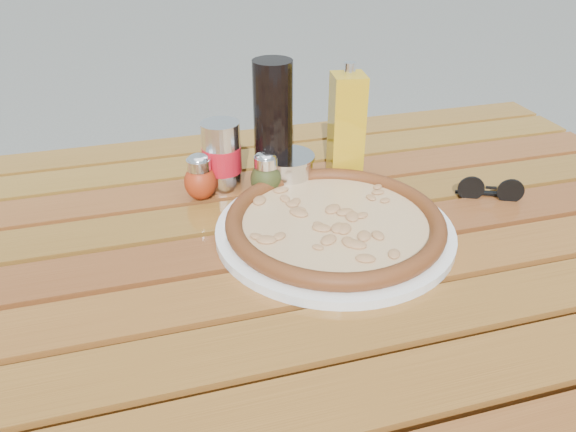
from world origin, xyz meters
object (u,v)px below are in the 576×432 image
object	(u,v)px
soda_can	(222,157)
sunglasses	(490,190)
dark_bottle	(273,126)
table	(292,280)
pizza	(335,221)
oregano_shaker	(266,175)
plate	(334,230)
olive_oil_cruet	(346,128)
parmesan_tin	(287,170)
pepper_shaker	(200,178)

from	to	relation	value
soda_can	sunglasses	size ratio (longest dim) A/B	1.11
dark_bottle	soda_can	size ratio (longest dim) A/B	1.83
table	sunglasses	xyz separation A→B (m)	(0.36, 0.03, 0.09)
dark_bottle	pizza	bearing A→B (deg)	-76.29
table	oregano_shaker	world-z (taller)	oregano_shaker
plate	dark_bottle	bearing A→B (deg)	103.71
olive_oil_cruet	sunglasses	xyz separation A→B (m)	(0.21, -0.14, -0.08)
pizza	dark_bottle	world-z (taller)	dark_bottle
table	pizza	xyz separation A→B (m)	(0.07, -0.00, 0.10)
table	parmesan_tin	distance (m)	0.21
dark_bottle	parmesan_tin	distance (m)	0.08
pizza	soda_can	distance (m)	0.24
table	sunglasses	distance (m)	0.37
oregano_shaker	olive_oil_cruet	xyz separation A→B (m)	(0.15, 0.03, 0.06)
table	plate	world-z (taller)	plate
plate	pizza	world-z (taller)	pizza
table	sunglasses	bearing A→B (deg)	5.04
pepper_shaker	olive_oil_cruet	distance (m)	0.27
pizza	olive_oil_cruet	distance (m)	0.21
pepper_shaker	parmesan_tin	distance (m)	0.15
soda_can	olive_oil_cruet	world-z (taller)	olive_oil_cruet
pepper_shaker	oregano_shaker	world-z (taller)	same
plate	pepper_shaker	size ratio (longest dim) A/B	4.39
pizza	parmesan_tin	size ratio (longest dim) A/B	4.29
olive_oil_cruet	pepper_shaker	bearing A→B (deg)	-178.85
plate	olive_oil_cruet	xyz separation A→B (m)	(0.08, 0.18, 0.09)
soda_can	pizza	bearing A→B (deg)	-56.20
oregano_shaker	soda_can	size ratio (longest dim) A/B	0.68
pepper_shaker	pizza	bearing A→B (deg)	-43.94
soda_can	parmesan_tin	xyz separation A→B (m)	(0.11, -0.03, -0.03)
pepper_shaker	sunglasses	xyz separation A→B (m)	(0.47, -0.14, -0.02)
table	dark_bottle	bearing A→B (deg)	83.44
table	pepper_shaker	distance (m)	0.23
plate	sunglasses	bearing A→B (deg)	6.80
olive_oil_cruet	parmesan_tin	world-z (taller)	olive_oil_cruet
parmesan_tin	sunglasses	world-z (taller)	parmesan_tin
oregano_shaker	dark_bottle	distance (m)	0.08
plate	parmesan_tin	xyz separation A→B (m)	(-0.03, 0.17, 0.02)
table	pepper_shaker	size ratio (longest dim) A/B	17.07
pepper_shaker	soda_can	distance (m)	0.06
plate	pepper_shaker	world-z (taller)	pepper_shaker
oregano_shaker	sunglasses	bearing A→B (deg)	-17.86
table	plate	bearing A→B (deg)	-2.71
table	pizza	world-z (taller)	pizza
pepper_shaker	parmesan_tin	size ratio (longest dim) A/B	0.78
pizza	pepper_shaker	distance (m)	0.25
dark_bottle	soda_can	world-z (taller)	dark_bottle
soda_can	dark_bottle	bearing A→B (deg)	-8.36
olive_oil_cruet	oregano_shaker	bearing A→B (deg)	-170.30
pepper_shaker	soda_can	world-z (taller)	soda_can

